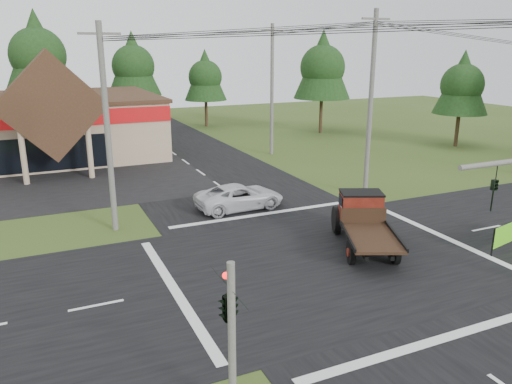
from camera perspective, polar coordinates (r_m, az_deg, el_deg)
ground at (r=22.98m, az=7.95°, el=-7.77°), size 120.00×120.00×0.00m
road_ns at (r=22.98m, az=7.95°, el=-7.75°), size 12.00×120.00×0.02m
road_ew at (r=22.98m, az=7.95°, el=-7.74°), size 120.00×12.00×0.02m
traffic_signal_corner at (r=12.46m, az=-3.15°, el=-11.39°), size 0.53×2.48×4.40m
utility_pole_nw at (r=26.16m, az=-16.63°, el=6.99°), size 2.00×0.30×10.50m
utility_pole_ne at (r=32.35m, az=12.96°, el=9.81°), size 2.00×0.30×11.50m
utility_pole_n at (r=44.29m, az=1.83°, el=11.65°), size 2.00×0.30×11.20m
tree_row_c at (r=58.66m, az=-23.70°, el=14.40°), size 7.28×7.28×13.13m
tree_row_d at (r=60.75m, az=-13.87°, el=14.01°), size 6.16×6.16×11.11m
tree_row_e at (r=60.91m, az=-5.83°, el=13.12°), size 5.04×5.04×9.09m
tree_side_ne at (r=56.03m, az=7.63°, el=14.17°), size 6.16×6.16×11.11m
tree_side_e_near at (r=51.78m, az=22.52°, el=11.45°), size 5.04×5.04×9.09m
antique_flatbed_truck at (r=24.19m, az=12.42°, el=-3.55°), size 4.53×6.44×2.52m
white_pickup at (r=29.64m, az=-1.89°, el=-0.53°), size 5.41×2.69×1.47m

